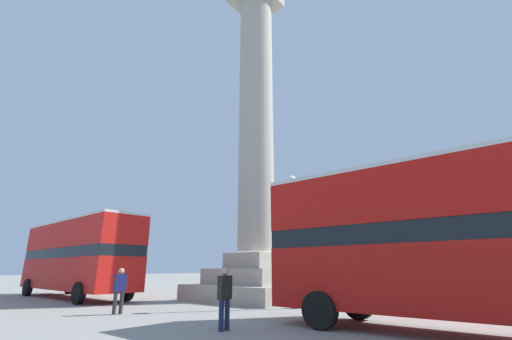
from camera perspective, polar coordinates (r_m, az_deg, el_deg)
name	(u,v)px	position (r m, az deg, el deg)	size (l,w,h in m)	color
ground_plane	(256,300)	(19.53, 0.00, -20.85)	(200.00, 200.00, 0.00)	gray
monument_column	(256,164)	(20.38, 0.00, 1.08)	(5.90, 5.90, 20.97)	#A39E8E
bus_a	(78,255)	(22.98, -27.52, -12.43)	(11.08, 3.10, 4.31)	red
bus_b	(477,235)	(10.26, 32.89, -9.03)	(10.94, 2.87, 4.37)	#B7140F
street_lamp	(292,224)	(15.59, 6.10, -9.00)	(0.47, 0.47, 5.77)	black
pedestrian_near_lamp	(225,295)	(10.02, -5.25, -20.07)	(0.21, 0.43, 1.63)	#192347
pedestrian_by_plinth	(120,289)	(14.35, -21.78, -17.88)	(0.26, 0.45, 1.62)	#28282D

